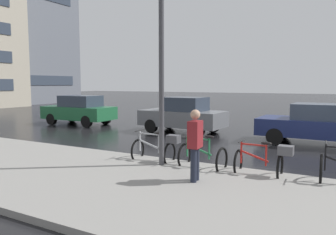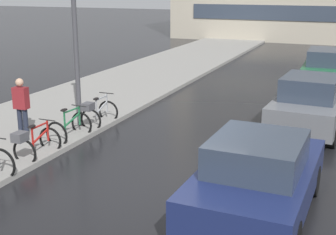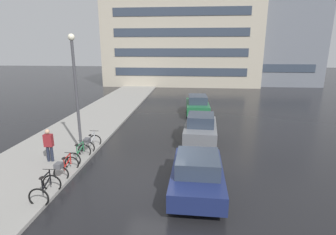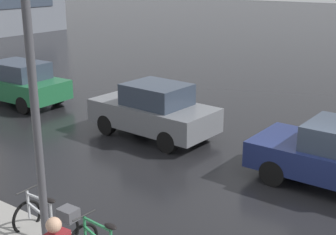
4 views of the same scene
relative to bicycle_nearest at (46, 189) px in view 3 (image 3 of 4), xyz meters
name	(u,v)px [view 3 (image 3 of 4)]	position (x,y,z in m)	size (l,w,h in m)	color
ground_plane	(154,186)	(3.84, 1.29, -0.41)	(140.00, 140.00, 0.00)	black
sidewalk_kerb	(97,118)	(-2.16, 11.29, -0.34)	(4.80, 60.00, 0.14)	gray
bicycle_nearest	(46,189)	(0.00, 0.00, 0.00)	(0.80, 1.10, 1.03)	black
bicycle_second	(65,167)	(-0.10, 1.73, 0.07)	(0.68, 1.34, 0.93)	black
bicycle_third	(79,154)	(-0.15, 3.35, -0.02)	(0.79, 1.20, 0.99)	black
bicycle_farthest	(91,143)	(-0.10, 4.74, 0.08)	(0.71, 1.40, 0.98)	black
car_navy	(197,173)	(5.58, 1.07, 0.37)	(2.04, 4.16, 1.57)	navy
car_grey	(201,128)	(5.88, 6.87, 0.42)	(2.06, 4.09, 1.69)	slate
car_green	(197,105)	(5.81, 13.42, 0.42)	(1.94, 4.17, 1.66)	#1E6038
pedestrian	(49,145)	(-1.45, 2.99, 0.58)	(0.42, 0.27, 1.76)	#1E2333
streetlamp	(76,86)	(-0.50, 4.39, 3.22)	(0.33, 0.33, 6.12)	#424247
building_facade_main	(182,43)	(3.62, 33.50, 5.74)	(22.30, 9.82, 12.32)	#B2A893
building_facade_side	(261,34)	(15.70, 34.86, 7.06)	(16.26, 9.08, 14.95)	slate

